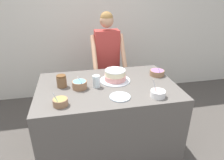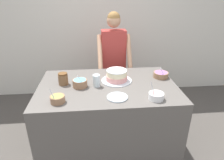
{
  "view_description": "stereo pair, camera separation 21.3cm",
  "coord_description": "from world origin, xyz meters",
  "px_view_note": "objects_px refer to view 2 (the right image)",
  "views": [
    {
      "loc": [
        -0.35,
        -1.45,
        1.88
      ],
      "look_at": [
        0.04,
        0.44,
        0.99
      ],
      "focal_mm": 32.0,
      "sensor_mm": 36.0,
      "label": 1
    },
    {
      "loc": [
        -0.14,
        -1.48,
        1.88
      ],
      "look_at": [
        0.04,
        0.44,
        0.99
      ],
      "focal_mm": 32.0,
      "sensor_mm": 36.0,
      "label": 2
    }
  ],
  "objects_px": {
    "frosting_bowl_blue": "(80,83)",
    "frosting_bowl_pink": "(156,96)",
    "cake": "(117,76)",
    "stoneware_jar": "(63,79)",
    "drinking_glass": "(97,81)",
    "frosting_bowl_purple": "(161,74)",
    "ceramic_plate": "(117,97)",
    "frosting_bowl_olive": "(58,99)",
    "person_baker": "(114,56)"
  },
  "relations": [
    {
      "from": "frosting_bowl_pink",
      "to": "frosting_bowl_olive",
      "type": "bearing_deg",
      "value": 178.33
    },
    {
      "from": "frosting_bowl_pink",
      "to": "drinking_glass",
      "type": "bearing_deg",
      "value": 149.24
    },
    {
      "from": "frosting_bowl_pink",
      "to": "person_baker",
      "type": "bearing_deg",
      "value": 103.96
    },
    {
      "from": "ceramic_plate",
      "to": "drinking_glass",
      "type": "bearing_deg",
      "value": 125.42
    },
    {
      "from": "frosting_bowl_blue",
      "to": "stoneware_jar",
      "type": "distance_m",
      "value": 0.2
    },
    {
      "from": "frosting_bowl_blue",
      "to": "frosting_bowl_purple",
      "type": "xyz_separation_m",
      "value": [
        0.95,
        0.17,
        -0.01
      ]
    },
    {
      "from": "ceramic_plate",
      "to": "frosting_bowl_pink",
      "type": "bearing_deg",
      "value": -9.34
    },
    {
      "from": "person_baker",
      "to": "frosting_bowl_purple",
      "type": "relative_size",
      "value": 9.14
    },
    {
      "from": "frosting_bowl_olive",
      "to": "ceramic_plate",
      "type": "height_order",
      "value": "frosting_bowl_olive"
    },
    {
      "from": "frosting_bowl_olive",
      "to": "drinking_glass",
      "type": "height_order",
      "value": "frosting_bowl_olive"
    },
    {
      "from": "person_baker",
      "to": "frosting_bowl_blue",
      "type": "xyz_separation_m",
      "value": [
        -0.45,
        -0.84,
        -0.03
      ]
    },
    {
      "from": "frosting_bowl_blue",
      "to": "ceramic_plate",
      "type": "bearing_deg",
      "value": -36.44
    },
    {
      "from": "person_baker",
      "to": "frosting_bowl_olive",
      "type": "height_order",
      "value": "person_baker"
    },
    {
      "from": "frosting_bowl_purple",
      "to": "ceramic_plate",
      "type": "distance_m",
      "value": 0.73
    },
    {
      "from": "frosting_bowl_olive",
      "to": "drinking_glass",
      "type": "bearing_deg",
      "value": 39.75
    },
    {
      "from": "stoneware_jar",
      "to": "person_baker",
      "type": "bearing_deg",
      "value": 50.04
    },
    {
      "from": "frosting_bowl_olive",
      "to": "frosting_bowl_pink",
      "type": "bearing_deg",
      "value": -1.67
    },
    {
      "from": "drinking_glass",
      "to": "frosting_bowl_purple",
      "type": "bearing_deg",
      "value": 12.34
    },
    {
      "from": "frosting_bowl_blue",
      "to": "frosting_bowl_olive",
      "type": "relative_size",
      "value": 1.06
    },
    {
      "from": "frosting_bowl_blue",
      "to": "frosting_bowl_pink",
      "type": "distance_m",
      "value": 0.81
    },
    {
      "from": "frosting_bowl_blue",
      "to": "ceramic_plate",
      "type": "distance_m",
      "value": 0.47
    },
    {
      "from": "frosting_bowl_purple",
      "to": "drinking_glass",
      "type": "xyz_separation_m",
      "value": [
        -0.77,
        -0.17,
        0.03
      ]
    },
    {
      "from": "cake",
      "to": "frosting_bowl_purple",
      "type": "distance_m",
      "value": 0.54
    },
    {
      "from": "cake",
      "to": "frosting_bowl_olive",
      "type": "bearing_deg",
      "value": -144.83
    },
    {
      "from": "person_baker",
      "to": "frosting_bowl_blue",
      "type": "height_order",
      "value": "person_baker"
    },
    {
      "from": "frosting_bowl_purple",
      "to": "frosting_bowl_pink",
      "type": "bearing_deg",
      "value": -112.42
    },
    {
      "from": "frosting_bowl_pink",
      "to": "frosting_bowl_purple",
      "type": "height_order",
      "value": "frosting_bowl_pink"
    },
    {
      "from": "person_baker",
      "to": "frosting_bowl_purple",
      "type": "height_order",
      "value": "person_baker"
    },
    {
      "from": "frosting_bowl_blue",
      "to": "drinking_glass",
      "type": "xyz_separation_m",
      "value": [
        0.18,
        -0.0,
        0.02
      ]
    },
    {
      "from": "frosting_bowl_olive",
      "to": "ceramic_plate",
      "type": "bearing_deg",
      "value": 3.37
    },
    {
      "from": "frosting_bowl_purple",
      "to": "drinking_glass",
      "type": "bearing_deg",
      "value": -167.66
    },
    {
      "from": "person_baker",
      "to": "drinking_glass",
      "type": "bearing_deg",
      "value": -107.87
    },
    {
      "from": "cake",
      "to": "ceramic_plate",
      "type": "height_order",
      "value": "cake"
    },
    {
      "from": "person_baker",
      "to": "stoneware_jar",
      "type": "distance_m",
      "value": 0.99
    },
    {
      "from": "frosting_bowl_pink",
      "to": "stoneware_jar",
      "type": "bearing_deg",
      "value": 155.9
    },
    {
      "from": "ceramic_plate",
      "to": "stoneware_jar",
      "type": "xyz_separation_m",
      "value": [
        -0.56,
        0.35,
        0.06
      ]
    },
    {
      "from": "person_baker",
      "to": "drinking_glass",
      "type": "distance_m",
      "value": 0.88
    },
    {
      "from": "cake",
      "to": "drinking_glass",
      "type": "relative_size",
      "value": 2.66
    },
    {
      "from": "cake",
      "to": "frosting_bowl_pink",
      "type": "distance_m",
      "value": 0.56
    },
    {
      "from": "cake",
      "to": "frosting_bowl_blue",
      "type": "relative_size",
      "value": 2.13
    },
    {
      "from": "person_baker",
      "to": "drinking_glass",
      "type": "relative_size",
      "value": 12.17
    },
    {
      "from": "frosting_bowl_blue",
      "to": "frosting_bowl_olive",
      "type": "distance_m",
      "value": 0.36
    },
    {
      "from": "person_baker",
      "to": "drinking_glass",
      "type": "height_order",
      "value": "person_baker"
    },
    {
      "from": "drinking_glass",
      "to": "ceramic_plate",
      "type": "height_order",
      "value": "drinking_glass"
    },
    {
      "from": "person_baker",
      "to": "frosting_bowl_olive",
      "type": "bearing_deg",
      "value": -119.18
    },
    {
      "from": "frosting_bowl_olive",
      "to": "frosting_bowl_purple",
      "type": "bearing_deg",
      "value": 22.66
    },
    {
      "from": "frosting_bowl_blue",
      "to": "drinking_glass",
      "type": "distance_m",
      "value": 0.18
    },
    {
      "from": "frosting_bowl_pink",
      "to": "stoneware_jar",
      "type": "xyz_separation_m",
      "value": [
        -0.93,
        0.41,
        0.03
      ]
    },
    {
      "from": "ceramic_plate",
      "to": "frosting_bowl_purple",
      "type": "bearing_deg",
      "value": 37.6
    },
    {
      "from": "ceramic_plate",
      "to": "frosting_bowl_olive",
      "type": "bearing_deg",
      "value": -176.63
    }
  ]
}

